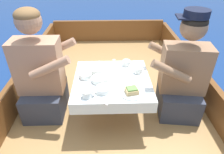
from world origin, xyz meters
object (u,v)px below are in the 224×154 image
at_px(coffee_cup_port, 138,70).
at_px(coffee_cup_starboard, 126,63).
at_px(coffee_cup_center, 87,94).
at_px(person_starboard, 182,75).
at_px(sandwich, 132,90).
at_px(person_port, 41,75).

height_order(coffee_cup_port, coffee_cup_starboard, coffee_cup_starboard).
bearing_deg(coffee_cup_port, coffee_cup_center, -142.12).
relative_size(person_starboard, sandwich, 8.91).
bearing_deg(sandwich, person_port, 160.62).
distance_m(coffee_cup_port, coffee_cup_starboard, 0.17).
height_order(person_port, coffee_cup_starboard, person_port).
xyz_separation_m(coffee_cup_starboard, coffee_cup_center, (-0.35, -0.49, -0.00)).
distance_m(person_starboard, coffee_cup_port, 0.40).
bearing_deg(coffee_cup_center, coffee_cup_starboard, 54.34).
bearing_deg(coffee_cup_center, person_port, 144.95).
relative_size(person_starboard, coffee_cup_center, 9.43).
xyz_separation_m(person_port, coffee_cup_center, (0.44, -0.31, 0.01)).
distance_m(coffee_cup_port, coffee_cup_center, 0.57).
bearing_deg(coffee_cup_center, person_starboard, 17.96).
distance_m(person_port, coffee_cup_center, 0.53).
bearing_deg(coffee_cup_center, sandwich, 4.67).
relative_size(person_port, person_starboard, 1.02).
distance_m(person_starboard, coffee_cup_starboard, 0.53).
bearing_deg(sandwich, coffee_cup_port, 73.17).
height_order(sandwich, coffee_cup_center, sandwich).
xyz_separation_m(person_starboard, coffee_cup_port, (-0.39, 0.08, 0.02)).
bearing_deg(sandwich, coffee_cup_center, -175.33).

